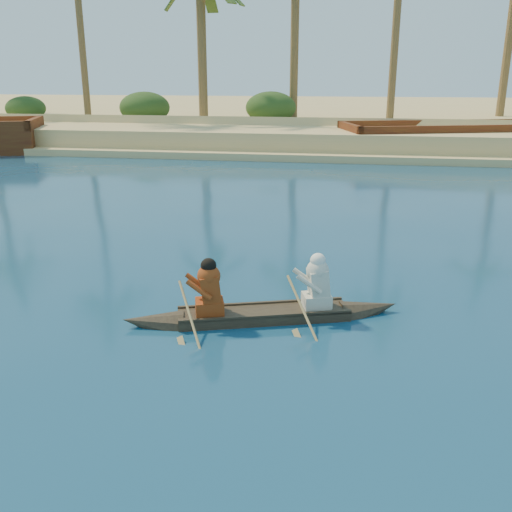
# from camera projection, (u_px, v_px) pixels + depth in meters

# --- Properties ---
(sandy_embankment) EXTENTS (150.00, 51.00, 1.50)m
(sandy_embankment) POSITION_uv_depth(u_px,v_px,m) (424.00, 118.00, 50.41)
(sandy_embankment) COLOR #D6B179
(sandy_embankment) RESTS_ON ground
(palm_grove) EXTENTS (110.00, 14.00, 16.00)m
(palm_grove) POSITION_uv_depth(u_px,v_px,m) (454.00, 13.00, 36.97)
(palm_grove) COLOR #3E571E
(palm_grove) RESTS_ON ground
(shrub_cluster) EXTENTS (100.00, 6.00, 2.40)m
(shrub_cluster) POSITION_uv_depth(u_px,v_px,m) (452.00, 125.00, 35.77)
(shrub_cluster) COLOR #253D16
(shrub_cluster) RESTS_ON ground
(canoe) EXTENTS (5.02, 2.20, 1.39)m
(canoe) POSITION_uv_depth(u_px,v_px,m) (264.00, 306.00, 10.33)
(canoe) COLOR #403422
(canoe) RESTS_ON ground
(barge_mid) EXTENTS (12.53, 7.37, 1.98)m
(barge_mid) POSITION_uv_depth(u_px,v_px,m) (450.00, 141.00, 31.82)
(barge_mid) COLOR #5E3514
(barge_mid) RESTS_ON ground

